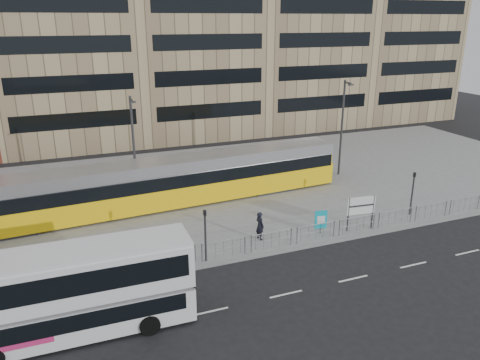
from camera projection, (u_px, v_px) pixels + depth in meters
name	position (u px, v px, depth m)	size (l,w,h in m)	color
ground	(285.00, 252.00, 27.68)	(120.00, 120.00, 0.00)	black
plaza	(219.00, 187.00, 38.20)	(64.00, 24.00, 0.15)	slate
kerb	(285.00, 251.00, 27.70)	(64.00, 0.25, 0.17)	gray
building_row	(167.00, 20.00, 54.11)	(70.40, 18.40, 31.20)	maroon
pedestrian_barrier	(312.00, 229.00, 28.50)	(32.07, 0.07, 1.10)	#95989E
road_markings	(337.00, 282.00, 24.52)	(62.00, 0.12, 0.01)	white
double_decker_bus	(73.00, 290.00, 19.85)	(10.16, 2.75, 4.05)	silver
tram	(153.00, 185.00, 33.31)	(29.38, 4.65, 3.45)	yellow
station_sign	(361.00, 207.00, 29.85)	(1.95, 0.27, 2.25)	#2D2D30
ad_panel	(321.00, 220.00, 29.60)	(0.80, 0.22, 1.51)	#2D2D30
pedestrian	(260.00, 226.00, 28.73)	(0.66, 0.43, 1.80)	black
traffic_light_west	(205.00, 229.00, 25.77)	(0.18, 0.21, 3.10)	#2D2D30
traffic_light_east	(413.00, 188.00, 31.97)	(0.21, 0.23, 3.10)	#2D2D30
lamp_post_west	(134.00, 145.00, 33.75)	(0.45, 1.04, 7.83)	#2D2D30
lamp_post_east	(342.00, 124.00, 39.61)	(0.45, 1.04, 8.18)	#2D2D30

